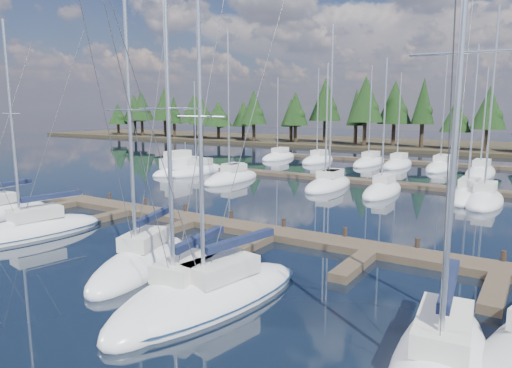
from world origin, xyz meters
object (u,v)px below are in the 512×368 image
Objects in this scene: main_dock at (270,236)px; front_sailboat_1 at (30,232)px; front_sailboat_3 at (181,296)px; front_sailboat_4 at (213,297)px; motor_yacht_left at (181,169)px; front_sailboat_5 at (440,368)px; front_sailboat_2 at (141,262)px.

front_sailboat_1 reaches higher than main_dock.
front_sailboat_4 is at bearing 30.34° from front_sailboat_3.
front_sailboat_3 is at bearing -48.24° from motor_yacht_left.
front_sailboat_5 reaches higher than front_sailboat_3.
front_sailboat_4 is at bearing -6.33° from front_sailboat_1.
front_sailboat_1 is 14.33m from front_sailboat_3.
front_sailboat_5 is at bearing -40.14° from main_dock.
front_sailboat_3 is at bearing -149.66° from front_sailboat_4.
main_dock is 3.21× the size of front_sailboat_2.
front_sailboat_3 is 1.56× the size of motor_yacht_left.
front_sailboat_4 is (1.11, 0.65, -0.01)m from front_sailboat_3.
front_sailboat_1 is 15.34m from front_sailboat_4.
front_sailboat_2 is at bearing -2.06° from front_sailboat_1.
front_sailboat_2 is 0.99× the size of front_sailboat_3.
front_sailboat_3 is (1.59, -9.59, 0.08)m from main_dock.
motor_yacht_left is (-24.90, 27.89, 0.20)m from front_sailboat_3.
front_sailboat_3 is 1.29m from front_sailboat_4.
front_sailboat_3 is at bearing -9.40° from front_sailboat_1.
motor_yacht_left is at bearing 128.48° from front_sailboat_2.
motor_yacht_left is (-20.59, 25.90, 0.19)m from front_sailboat_2.
front_sailboat_2 reaches higher than main_dock.
front_sailboat_4 is at bearing -46.32° from motor_yacht_left.
main_dock is 9.34m from front_sailboat_4.
front_sailboat_3 is at bearing -179.36° from front_sailboat_5.
main_dock is 8.07m from front_sailboat_2.
front_sailboat_3 reaches higher than front_sailboat_4.
front_sailboat_4 is (2.70, -8.94, 0.07)m from main_dock.
front_sailboat_3 is 9.66m from front_sailboat_5.
front_sailboat_5 reaches higher than main_dock.
motor_yacht_left is (-26.01, 27.24, 0.21)m from front_sailboat_4.
main_dock is at bearing 139.86° from front_sailboat_5.
front_sailboat_4 is 37.67m from motor_yacht_left.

